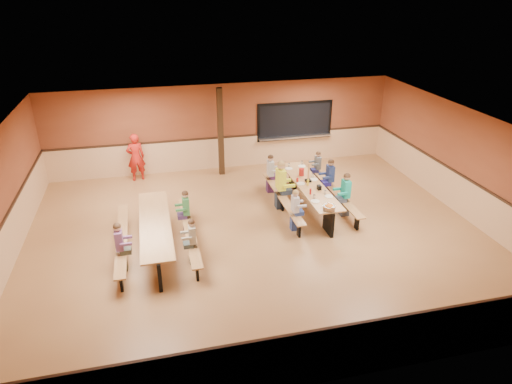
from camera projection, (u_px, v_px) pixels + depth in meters
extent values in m
plane|color=#966339|center=(257.00, 235.00, 12.11)|extent=(12.00, 12.00, 0.00)
cube|color=brown|center=(223.00, 127.00, 15.88)|extent=(12.00, 0.04, 3.00)
cube|color=brown|center=(333.00, 311.00, 7.07)|extent=(12.00, 0.04, 3.00)
cube|color=brown|center=(465.00, 163.00, 12.75)|extent=(0.04, 10.00, 3.00)
cube|color=white|center=(257.00, 126.00, 10.84)|extent=(12.00, 10.00, 0.04)
cube|color=black|center=(295.00, 121.00, 16.38)|extent=(2.60, 0.06, 1.20)
cube|color=silver|center=(295.00, 137.00, 16.54)|extent=(2.70, 0.28, 0.06)
cube|color=black|center=(221.00, 132.00, 15.31)|extent=(0.18, 0.18, 3.00)
cube|color=#B17B46|center=(310.00, 185.00, 13.31)|extent=(0.75, 3.60, 0.04)
cube|color=black|center=(329.00, 221.00, 12.10)|extent=(0.08, 0.60, 0.70)
cube|color=black|center=(293.00, 176.00, 14.83)|extent=(0.08, 0.60, 0.70)
cube|color=#B17B46|center=(282.00, 197.00, 13.25)|extent=(0.26, 3.60, 0.04)
cube|color=black|center=(282.00, 204.00, 13.35)|extent=(0.06, 0.18, 0.41)
cube|color=#B17B46|center=(335.00, 191.00, 13.60)|extent=(0.26, 3.60, 0.04)
cube|color=black|center=(335.00, 198.00, 13.70)|extent=(0.06, 0.18, 0.41)
cube|color=#B17B46|center=(155.00, 223.00, 11.22)|extent=(0.75, 3.60, 0.04)
cube|color=black|center=(159.00, 271.00, 10.02)|extent=(0.08, 0.60, 0.70)
cube|color=black|center=(154.00, 209.00, 12.75)|extent=(0.08, 0.60, 0.70)
cube|color=#B17B46|center=(122.00, 237.00, 11.17)|extent=(0.26, 3.60, 0.04)
cube|color=black|center=(123.00, 245.00, 11.27)|extent=(0.06, 0.18, 0.41)
cube|color=#B17B46|center=(189.00, 230.00, 11.52)|extent=(0.26, 3.60, 0.04)
cube|color=black|center=(190.00, 237.00, 11.62)|extent=(0.06, 0.18, 0.41)
imported|color=red|center=(136.00, 157.00, 15.13)|extent=(0.65, 0.49, 1.62)
cylinder|color=#AC1A17|center=(301.00, 172.00, 13.87)|extent=(0.16, 0.16, 0.22)
cube|color=black|center=(319.00, 187.00, 12.95)|extent=(0.10, 0.14, 0.13)
cylinder|color=yellow|center=(308.00, 183.00, 13.21)|extent=(0.06, 0.06, 0.17)
cylinder|color=#B2140F|center=(310.00, 191.00, 12.66)|extent=(0.06, 0.06, 0.17)
cube|color=black|center=(308.00, 181.00, 13.48)|extent=(0.16, 0.16, 0.06)
cube|color=#B17B46|center=(309.00, 172.00, 13.36)|extent=(0.02, 0.09, 0.50)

